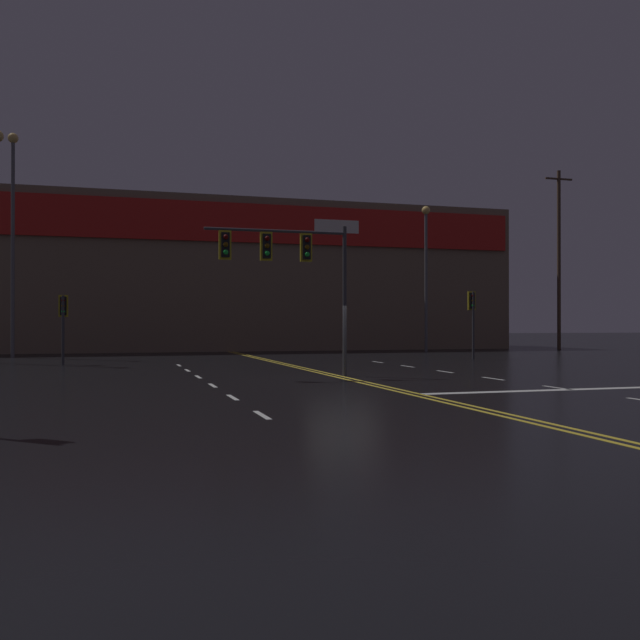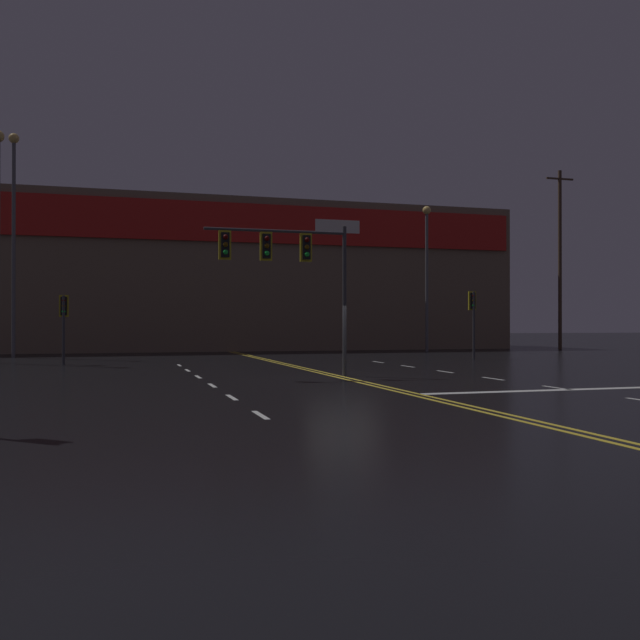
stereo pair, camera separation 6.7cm
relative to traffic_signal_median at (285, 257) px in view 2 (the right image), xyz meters
name	(u,v)px [view 2 (the right image)]	position (x,y,z in m)	size (l,w,h in m)	color
ground_plane	(343,378)	(1.89, -0.73, -4.17)	(200.00, 200.00, 0.00)	black
road_markings	(378,380)	(2.75, -1.81, -4.16)	(14.09, 60.00, 0.01)	gold
traffic_signal_median	(285,257)	(0.00, 0.00, 0.00)	(5.04, 0.36, 5.31)	#38383D
traffic_signal_corner_northeast	(473,309)	(12.50, 9.70, -1.54)	(0.42, 0.36, 3.57)	#38383D
traffic_signal_corner_northwest	(64,314)	(-7.84, 10.35, -1.85)	(0.42, 0.36, 3.16)	#38383D
streetlight_median_approach	(14,219)	(-10.90, 18.13, 3.41)	(0.56, 0.56, 12.30)	#59595E
streetlight_far_right	(427,259)	(14.44, 19.55, 2.01)	(0.56, 0.56, 9.71)	#59595E
building_backdrop	(221,278)	(1.89, 27.89, 1.04)	(41.75, 10.23, 10.38)	#7A6651
utility_pole_row	(308,262)	(6.45, 20.50, 1.71)	(47.55, 0.26, 12.95)	#4C3828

